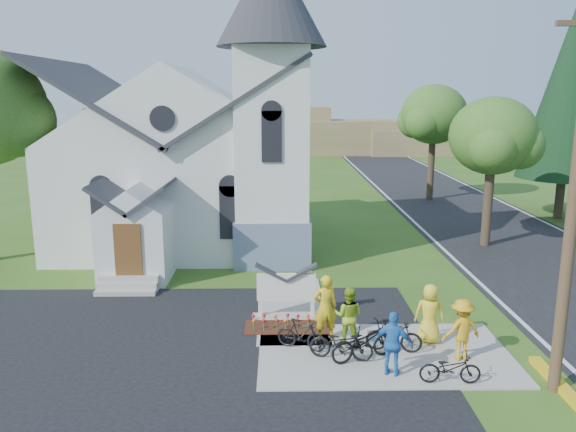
{
  "coord_description": "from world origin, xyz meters",
  "views": [
    {
      "loc": [
        -1.45,
        -13.96,
        7.1
      ],
      "look_at": [
        -1.11,
        5.0,
        3.0
      ],
      "focal_mm": 35.0,
      "sensor_mm": 36.0,
      "label": 1
    }
  ],
  "objects_px": {
    "church_sign": "(286,288)",
    "cyclist_0": "(325,307)",
    "bike_0": "(363,342)",
    "bike_2": "(341,343)",
    "bike_4": "(450,368)",
    "bike_1": "(301,335)",
    "cyclist_1": "(348,316)",
    "bike_3": "(394,336)",
    "cyclist_4": "(430,313)",
    "cyclist_2": "(393,344)",
    "cyclist_3": "(462,329)"
  },
  "relations": [
    {
      "from": "church_sign",
      "to": "cyclist_0",
      "type": "distance_m",
      "value": 2.08
    },
    {
      "from": "bike_0",
      "to": "cyclist_0",
      "type": "bearing_deg",
      "value": 11.98
    },
    {
      "from": "bike_2",
      "to": "bike_4",
      "type": "xyz_separation_m",
      "value": [
        2.57,
        -1.35,
        -0.06
      ]
    },
    {
      "from": "cyclist_0",
      "to": "bike_0",
      "type": "height_order",
      "value": "cyclist_0"
    },
    {
      "from": "bike_1",
      "to": "cyclist_1",
      "type": "bearing_deg",
      "value": -50.99
    },
    {
      "from": "bike_1",
      "to": "bike_0",
      "type": "bearing_deg",
      "value": -87.69
    },
    {
      "from": "church_sign",
      "to": "cyclist_1",
      "type": "xyz_separation_m",
      "value": [
        1.75,
        -2.06,
        -0.12
      ]
    },
    {
      "from": "church_sign",
      "to": "bike_0",
      "type": "distance_m",
      "value": 3.73
    },
    {
      "from": "bike_1",
      "to": "bike_3",
      "type": "xyz_separation_m",
      "value": [
        2.58,
        -0.19,
        0.03
      ]
    },
    {
      "from": "bike_1",
      "to": "cyclist_4",
      "type": "relative_size",
      "value": 0.83
    },
    {
      "from": "cyclist_0",
      "to": "cyclist_4",
      "type": "distance_m",
      "value": 3.01
    },
    {
      "from": "cyclist_2",
      "to": "bike_1",
      "type": "bearing_deg",
      "value": -11.11
    },
    {
      "from": "cyclist_4",
      "to": "bike_0",
      "type": "bearing_deg",
      "value": 40.45
    },
    {
      "from": "cyclist_3",
      "to": "cyclist_1",
      "type": "bearing_deg",
      "value": -32.5
    },
    {
      "from": "bike_3",
      "to": "cyclist_3",
      "type": "bearing_deg",
      "value": -92.36
    },
    {
      "from": "church_sign",
      "to": "bike_2",
      "type": "relative_size",
      "value": 1.26
    },
    {
      "from": "cyclist_1",
      "to": "bike_4",
      "type": "bearing_deg",
      "value": 151.12
    },
    {
      "from": "cyclist_0",
      "to": "bike_0",
      "type": "bearing_deg",
      "value": 115.34
    },
    {
      "from": "church_sign",
      "to": "cyclist_4",
      "type": "bearing_deg",
      "value": -26.15
    },
    {
      "from": "cyclist_0",
      "to": "cyclist_4",
      "type": "relative_size",
      "value": 1.12
    },
    {
      "from": "cyclist_1",
      "to": "bike_4",
      "type": "height_order",
      "value": "cyclist_1"
    },
    {
      "from": "cyclist_3",
      "to": "bike_3",
      "type": "height_order",
      "value": "cyclist_3"
    },
    {
      "from": "bike_3",
      "to": "bike_1",
      "type": "bearing_deg",
      "value": 98.63
    },
    {
      "from": "cyclist_2",
      "to": "cyclist_4",
      "type": "distance_m",
      "value": 2.41
    },
    {
      "from": "cyclist_3",
      "to": "bike_3",
      "type": "xyz_separation_m",
      "value": [
        -1.73,
        0.47,
        -0.38
      ]
    },
    {
      "from": "cyclist_0",
      "to": "bike_0",
      "type": "xyz_separation_m",
      "value": [
        0.93,
        -1.32,
        -0.47
      ]
    },
    {
      "from": "bike_1",
      "to": "bike_4",
      "type": "bearing_deg",
      "value": -94.59
    },
    {
      "from": "cyclist_1",
      "to": "bike_0",
      "type": "bearing_deg",
      "value": 122.72
    },
    {
      "from": "bike_0",
      "to": "cyclist_2",
      "type": "relative_size",
      "value": 1.15
    },
    {
      "from": "bike_2",
      "to": "cyclist_1",
      "type": "bearing_deg",
      "value": -3.33
    },
    {
      "from": "church_sign",
      "to": "bike_1",
      "type": "height_order",
      "value": "church_sign"
    },
    {
      "from": "bike_0",
      "to": "cyclist_4",
      "type": "height_order",
      "value": "cyclist_4"
    },
    {
      "from": "cyclist_0",
      "to": "bike_3",
      "type": "bearing_deg",
      "value": 145.66
    },
    {
      "from": "bike_0",
      "to": "bike_2",
      "type": "relative_size",
      "value": 1.12
    },
    {
      "from": "cyclist_3",
      "to": "cyclist_4",
      "type": "height_order",
      "value": "cyclist_4"
    },
    {
      "from": "cyclist_1",
      "to": "cyclist_3",
      "type": "bearing_deg",
      "value": 177.99
    },
    {
      "from": "bike_0",
      "to": "bike_4",
      "type": "bearing_deg",
      "value": -146.67
    },
    {
      "from": "bike_2",
      "to": "cyclist_3",
      "type": "xyz_separation_m",
      "value": [
        3.25,
        -0.03,
        0.39
      ]
    },
    {
      "from": "church_sign",
      "to": "cyclist_3",
      "type": "height_order",
      "value": "cyclist_3"
    },
    {
      "from": "church_sign",
      "to": "bike_1",
      "type": "distance_m",
      "value": 2.52
    },
    {
      "from": "cyclist_3",
      "to": "cyclist_4",
      "type": "distance_m",
      "value": 1.21
    },
    {
      "from": "church_sign",
      "to": "cyclist_2",
      "type": "relative_size",
      "value": 1.29
    },
    {
      "from": "bike_2",
      "to": "cyclist_2",
      "type": "bearing_deg",
      "value": -112.18
    },
    {
      "from": "bike_2",
      "to": "church_sign",
      "type": "bearing_deg",
      "value": 39.27
    },
    {
      "from": "cyclist_1",
      "to": "bike_4",
      "type": "xyz_separation_m",
      "value": [
        2.26,
        -2.34,
        -0.45
      ]
    },
    {
      "from": "cyclist_3",
      "to": "cyclist_2",
      "type": "bearing_deg",
      "value": 9.5
    },
    {
      "from": "cyclist_2",
      "to": "cyclist_0",
      "type": "bearing_deg",
      "value": -32.06
    },
    {
      "from": "bike_2",
      "to": "bike_4",
      "type": "relative_size",
      "value": 1.15
    },
    {
      "from": "bike_1",
      "to": "bike_4",
      "type": "distance_m",
      "value": 4.12
    },
    {
      "from": "bike_0",
      "to": "bike_1",
      "type": "relative_size",
      "value": 1.33
    }
  ]
}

